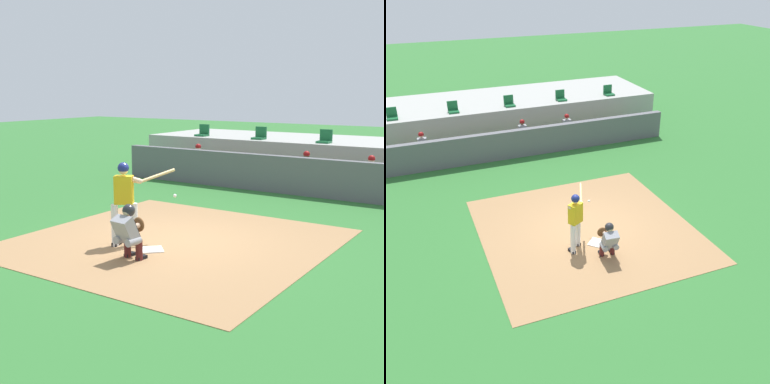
% 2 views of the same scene
% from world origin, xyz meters
% --- Properties ---
extents(ground_plane, '(80.00, 80.00, 0.00)m').
position_xyz_m(ground_plane, '(0.00, 0.00, 0.00)').
color(ground_plane, '#2D6B2D').
extents(dirt_infield, '(6.40, 6.40, 0.01)m').
position_xyz_m(dirt_infield, '(0.00, 0.00, 0.01)').
color(dirt_infield, '#9E754C').
rests_on(dirt_infield, ground).
extents(home_plate, '(0.62, 0.62, 0.02)m').
position_xyz_m(home_plate, '(0.00, -0.80, 0.02)').
color(home_plate, white).
rests_on(home_plate, dirt_infield).
extents(batter_at_plate, '(0.85, 1.28, 1.80)m').
position_xyz_m(batter_at_plate, '(-0.68, -0.81, 1.04)').
color(batter_at_plate, silver).
rests_on(batter_at_plate, ground).
extents(catcher_crouched, '(0.51, 1.87, 1.13)m').
position_xyz_m(catcher_crouched, '(0.01, -1.53, 0.61)').
color(catcher_crouched, gray).
rests_on(catcher_crouched, ground).
extents(dugout_wall, '(13.00, 0.30, 1.20)m').
position_xyz_m(dugout_wall, '(0.00, 6.50, 0.60)').
color(dugout_wall, '#59595E').
rests_on(dugout_wall, ground).
extents(dugout_bench, '(11.80, 0.44, 0.45)m').
position_xyz_m(dugout_bench, '(0.00, 7.50, 0.23)').
color(dugout_bench, olive).
rests_on(dugout_bench, ground).
extents(dugout_player_0, '(0.49, 0.70, 1.30)m').
position_xyz_m(dugout_player_0, '(-4.19, 7.34, 0.67)').
color(dugout_player_0, '#939399').
rests_on(dugout_player_0, ground).
extents(dugout_player_1, '(0.49, 0.70, 1.30)m').
position_xyz_m(dugout_player_1, '(0.07, 7.34, 0.67)').
color(dugout_player_1, '#939399').
rests_on(dugout_player_1, ground).
extents(dugout_player_2, '(0.49, 0.70, 1.30)m').
position_xyz_m(dugout_player_2, '(2.19, 7.34, 0.67)').
color(dugout_player_2, '#939399').
rests_on(dugout_player_2, ground).
extents(stands_platform, '(15.00, 4.40, 1.40)m').
position_xyz_m(stands_platform, '(0.00, 10.90, 0.70)').
color(stands_platform, '#9E9E99').
rests_on(stands_platform, ground).
extents(stadium_seat_0, '(0.46, 0.46, 0.48)m').
position_xyz_m(stadium_seat_0, '(-5.20, 9.38, 1.53)').
color(stadium_seat_0, '#196033').
rests_on(stadium_seat_0, stands_platform).
extents(stadium_seat_1, '(0.46, 0.46, 0.48)m').
position_xyz_m(stadium_seat_1, '(-2.60, 9.38, 1.53)').
color(stadium_seat_1, '#196033').
rests_on(stadium_seat_1, stands_platform).
extents(stadium_seat_2, '(0.46, 0.46, 0.48)m').
position_xyz_m(stadium_seat_2, '(0.00, 9.38, 1.53)').
color(stadium_seat_2, '#196033').
rests_on(stadium_seat_2, stands_platform).
extents(stadium_seat_3, '(0.46, 0.46, 0.48)m').
position_xyz_m(stadium_seat_3, '(2.60, 9.38, 1.53)').
color(stadium_seat_3, '#196033').
rests_on(stadium_seat_3, stands_platform).
extents(stadium_seat_4, '(0.46, 0.46, 0.48)m').
position_xyz_m(stadium_seat_4, '(5.20, 9.38, 1.53)').
color(stadium_seat_4, '#196033').
rests_on(stadium_seat_4, stands_platform).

